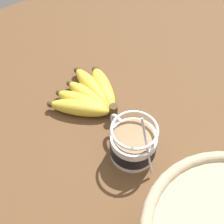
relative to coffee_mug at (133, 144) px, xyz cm
name	(u,v)px	position (x,y,z in cm)	size (l,w,h in cm)	color
table	(111,144)	(5.61, 1.91, -5.27)	(131.68, 131.68, 3.06)	brown
coffee_mug	(133,144)	(0.00, 0.00, 0.00)	(15.27, 10.18, 14.71)	silver
banana_bunch	(90,96)	(18.49, -0.73, -1.76)	(19.63, 19.09, 4.36)	#4C381E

